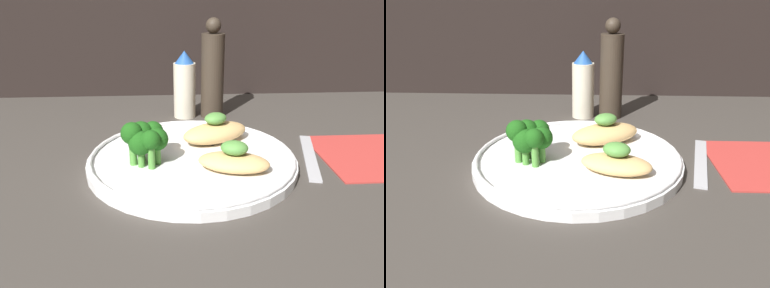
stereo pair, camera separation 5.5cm
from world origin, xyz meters
TOP-DOWN VIEW (x-y plane):
  - ground_plane at (0.00, 0.00)cm, footprint 180.00×180.00cm
  - plate at (0.00, 0.00)cm, footprint 31.03×31.03cm
  - grilled_meat_front at (5.42, -5.09)cm, footprint 10.88×7.64cm
  - grilled_meat_middle at (4.18, 5.80)cm, footprint 12.96×10.43cm
  - broccoli_bunch at (-6.74, -2.03)cm, footprint 6.62×6.22cm
  - sauce_bottle at (-0.45, 23.61)cm, footprint 4.45×4.45cm
  - pepper_grinder at (5.66, 23.61)cm, footprint 4.62×4.62cm
  - fork at (18.78, 1.61)cm, footprint 6.10×17.39cm

SIDE VIEW (x-z plane):
  - ground_plane at x=0.00cm, z-range -1.00..0.00cm
  - fork at x=18.78cm, z-range 0.00..0.60cm
  - plate at x=0.00cm, z-range -0.01..1.99cm
  - grilled_meat_front at x=5.42cm, z-range 0.77..5.10cm
  - grilled_meat_middle at x=4.18cm, z-range 0.70..5.60cm
  - broccoli_bunch at x=-6.74cm, z-range 2.14..8.45cm
  - sauce_bottle at x=-0.45cm, z-range -0.29..13.24cm
  - pepper_grinder at x=5.66cm, z-range -0.81..18.94cm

